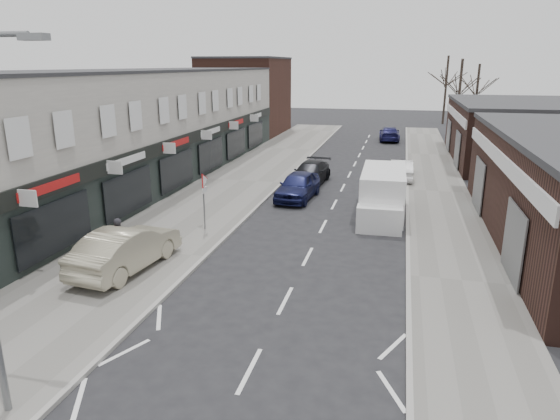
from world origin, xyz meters
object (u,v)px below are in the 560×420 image
Objects in this scene: pedestrian at (119,240)px; parked_car_left_a at (298,186)px; white_van at (383,194)px; parked_car_right_c at (389,134)px; parked_car_right_a at (401,170)px; parked_car_left_b at (310,173)px; sedan_on_pavement at (126,249)px; parked_car_right_b at (401,168)px; warning_sign at (204,185)px.

parked_car_left_a is at bearing -120.14° from pedestrian.
white_van is 1.25× the size of parked_car_right_c.
parked_car_right_a is 0.85× the size of parked_car_right_c.
parked_car_left_b is 20.93m from parked_car_right_c.
parked_car_right_a is (5.70, 2.49, -0.02)m from parked_car_left_b.
pedestrian is 0.37× the size of parked_car_left_b.
parked_car_left_b is (-4.83, 6.20, -0.42)m from white_van.
sedan_on_pavement is 1.20× the size of parked_car_right_a.
parked_car_right_a is 0.86m from parked_car_right_b.
parked_car_left_a is 24.86m from parked_car_right_c.
sedan_on_pavement reaches higher than parked_car_right_b.
pedestrian reaches higher than sedan_on_pavement.
sedan_on_pavement is at bearing -104.30° from parked_car_left_a.
parked_car_left_a reaches higher than parked_car_left_b.
white_van is 5.31m from parked_car_left_a.
parked_car_right_a is at bearing 94.17° from parked_car_right_b.
pedestrian is 15.88m from parked_car_left_b.
parked_car_right_b is at bearing 56.72° from parked_car_left_a.
parked_car_left_b reaches higher than parked_car_right_b.
parked_car_right_b is at bearing 34.99° from parked_car_left_b.
warning_sign reaches higher than parked_car_right_b.
warning_sign is 0.55× the size of sedan_on_pavement.
sedan_on_pavement is at bearing 129.54° from pedestrian.
parked_car_right_c is (-0.43, 26.67, -0.41)m from white_van.
parked_car_right_a is (5.70, 6.49, -0.10)m from parked_car_left_a.
parked_car_right_b is at bearing 91.41° from parked_car_right_c.
parked_car_right_c is (9.05, 35.65, -0.30)m from pedestrian.
parked_car_left_a is at bearing -85.52° from parked_car_left_b.
parked_car_right_b is at bearing 58.34° from warning_sign.
parked_car_left_b is 1.25× the size of parked_car_right_b.
white_van is at bearing 88.94° from parked_car_right_b.
parked_car_left_a is (4.65, 11.18, -0.22)m from pedestrian.
parked_car_right_a is at bearing -127.92° from pedestrian.
warning_sign is 1.54× the size of pedestrian.
pedestrian is at bearing 58.09° from parked_car_right_a.
parked_car_right_b is (5.70, 7.36, -0.13)m from parked_car_left_a.
white_van is 8.75m from parked_car_right_a.
sedan_on_pavement is 2.80× the size of pedestrian.
sedan_on_pavement is 1.29× the size of parked_car_right_b.
warning_sign is 5.35m from sedan_on_pavement.
parked_car_right_c is at bearing -87.43° from parked_car_right_a.
parked_car_right_b is (8.66, 14.04, -1.55)m from warning_sign.
parked_car_right_a is at bearing -111.42° from sedan_on_pavement.
warning_sign is 16.57m from parked_car_right_b.
white_van reaches higher than sedan_on_pavement.
parked_car_left_b is (4.01, 15.78, -0.24)m from sedan_on_pavement.
parked_car_left_a is 0.96× the size of parked_car_left_b.
pedestrian is at bearing 72.83° from parked_car_right_c.
warning_sign reaches higher than parked_car_right_a.
parked_car_left_a is 8.64m from parked_car_right_a.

